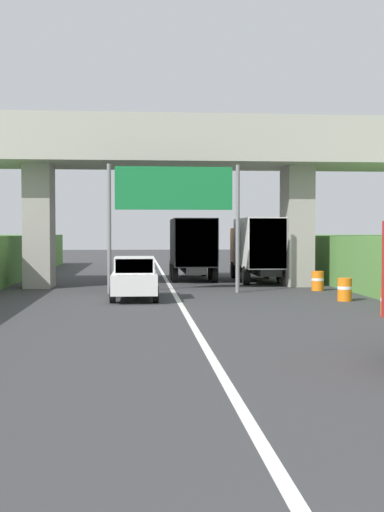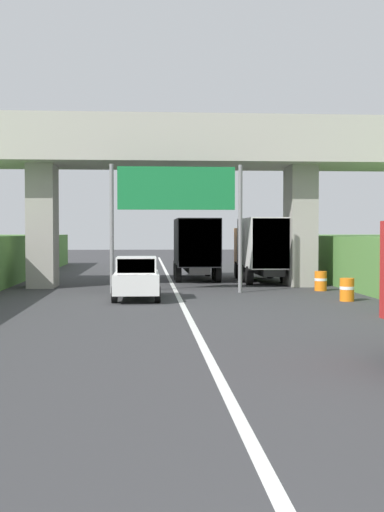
{
  "view_description": "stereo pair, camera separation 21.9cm",
  "coord_description": "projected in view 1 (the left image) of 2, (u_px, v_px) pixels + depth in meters",
  "views": [
    {
      "loc": [
        -1.55,
        -2.71,
        2.7
      ],
      "look_at": [
        0.0,
        16.64,
        2.0
      ],
      "focal_mm": 46.61,
      "sensor_mm": 36.0,
      "label": 1
    },
    {
      "loc": [
        -1.34,
        -2.73,
        2.7
      ],
      "look_at": [
        0.0,
        16.64,
        2.0
      ],
      "focal_mm": 46.61,
      "sensor_mm": 36.0,
      "label": 2
    }
  ],
  "objects": [
    {
      "name": "lane_centre_stripe",
      "position": [
        177.0,
        298.0,
        27.03
      ],
      "size": [
        0.2,
        88.4,
        0.01
      ],
      "primitive_type": "cube",
      "color": "white",
      "rests_on": "ground"
    },
    {
      "name": "truck_orange",
      "position": [
        259.0,
        246.0,
        36.22
      ],
      "size": [
        2.44,
        7.3,
        3.44
      ],
      "color": "black",
      "rests_on": "ground"
    },
    {
      "name": "construction_barrel_3",
      "position": [
        345.0,
        289.0,
        26.01
      ],
      "size": [
        0.57,
        0.57,
        0.9
      ],
      "color": "orange",
      "rests_on": "ground"
    },
    {
      "name": "construction_barrel_5",
      "position": [
        293.0,
        274.0,
        35.2
      ],
      "size": [
        0.57,
        0.57,
        0.9
      ],
      "color": "orange",
      "rests_on": "ground"
    },
    {
      "name": "truck_black",
      "position": [
        192.0,
        246.0,
        37.86
      ],
      "size": [
        2.44,
        7.3,
        3.44
      ],
      "color": "black",
      "rests_on": "ground"
    },
    {
      "name": "car_white",
      "position": [
        134.0,
        278.0,
        26.5
      ],
      "size": [
        1.86,
        4.1,
        1.72
      ],
      "color": "silver",
      "rests_on": "ground"
    },
    {
      "name": "overpass_bridge",
      "position": [
        170.0,
        161.0,
        32.83
      ],
      "size": [
        40.0,
        4.8,
        8.19
      ],
      "color": "#ADA89E",
      "rests_on": "ground"
    },
    {
      "name": "construction_barrel_4",
      "position": [
        318.0,
        281.0,
        30.61
      ],
      "size": [
        0.57,
        0.57,
        0.9
      ],
      "color": "orange",
      "rests_on": "ground"
    },
    {
      "name": "overhead_highway_sign",
      "position": [
        174.0,
        197.0,
        29.33
      ],
      "size": [
        5.88,
        0.18,
        5.69
      ],
      "color": "slate",
      "rests_on": "ground"
    }
  ]
}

